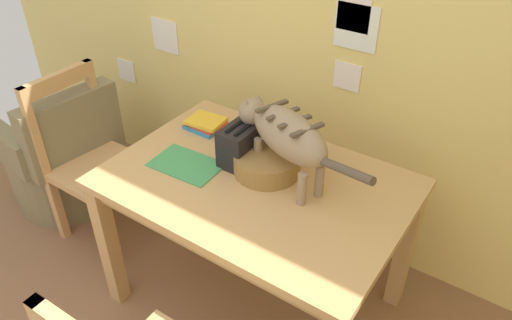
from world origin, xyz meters
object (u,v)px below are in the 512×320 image
(toaster, at_px, (241,144))
(wooden_chair_near, at_px, (94,163))
(wicker_basket, at_px, (267,162))
(magazine, at_px, (186,164))
(cat, at_px, (285,134))
(dining_table, at_px, (256,197))
(coffee_mug, at_px, (253,137))
(wicker_armchair, at_px, (64,162))
(book_stack, at_px, (205,124))
(saucer_bowl, at_px, (253,149))

(toaster, distance_m, wooden_chair_near, 0.95)
(wicker_basket, bearing_deg, magazine, -152.97)
(cat, bearing_deg, dining_table, 152.63)
(coffee_mug, height_order, wooden_chair_near, wooden_chair_near)
(dining_table, xyz_separation_m, wicker_armchair, (-1.38, -0.00, -0.37))
(coffee_mug, relative_size, book_stack, 0.76)
(wooden_chair_near, height_order, wicker_armchair, wooden_chair_near)
(wicker_basket, bearing_deg, dining_table, -92.59)
(cat, height_order, magazine, cat)
(cat, xyz_separation_m, magazine, (-0.39, -0.16, -0.21))
(cat, height_order, wooden_chair_near, cat)
(coffee_mug, height_order, wicker_armchair, coffee_mug)
(toaster, height_order, wicker_armchair, toaster)
(coffee_mug, distance_m, wicker_armchair, 1.38)
(toaster, distance_m, wicker_armchair, 1.36)
(book_stack, bearing_deg, wicker_armchair, -167.94)
(saucer_bowl, distance_m, wicker_armchair, 1.35)
(magazine, bearing_deg, wicker_basket, 24.14)
(book_stack, bearing_deg, coffee_mug, -8.77)
(dining_table, height_order, wicker_basket, wicker_basket)
(book_stack, distance_m, wicker_armchair, 1.08)
(saucer_bowl, relative_size, wicker_basket, 0.78)
(dining_table, height_order, saucer_bowl, saucer_bowl)
(saucer_bowl, height_order, wicker_basket, wicker_basket)
(saucer_bowl, height_order, toaster, toaster)
(saucer_bowl, distance_m, toaster, 0.10)
(dining_table, bearing_deg, toaster, 149.04)
(saucer_bowl, height_order, magazine, saucer_bowl)
(dining_table, height_order, magazine, magazine)
(book_stack, distance_m, wicker_basket, 0.45)
(dining_table, xyz_separation_m, toaster, (-0.13, 0.08, 0.18))
(coffee_mug, bearing_deg, saucer_bowl, 180.00)
(cat, xyz_separation_m, wicker_armchair, (-1.46, -0.08, -0.67))
(magazine, height_order, book_stack, book_stack)
(magazine, bearing_deg, wicker_armchair, 172.81)
(saucer_bowl, distance_m, coffee_mug, 0.07)
(saucer_bowl, bearing_deg, toaster, -94.82)
(wicker_basket, bearing_deg, book_stack, 163.76)
(wicker_armchair, bearing_deg, book_stack, -70.99)
(magazine, relative_size, toaster, 1.48)
(cat, relative_size, book_stack, 3.94)
(coffee_mug, relative_size, magazine, 0.45)
(dining_table, height_order, wicker_armchair, wicker_armchair)
(magazine, relative_size, book_stack, 1.67)
(wicker_basket, bearing_deg, coffee_mug, 147.43)
(wicker_basket, bearing_deg, wooden_chair_near, -172.23)
(cat, bearing_deg, book_stack, 96.94)
(dining_table, bearing_deg, wooden_chair_near, -176.54)
(magazine, xyz_separation_m, book_stack, (-0.13, 0.28, 0.02))
(saucer_bowl, bearing_deg, wooden_chair_near, -166.19)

